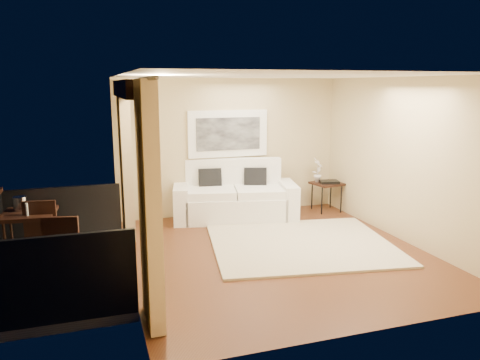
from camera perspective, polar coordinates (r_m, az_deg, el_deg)
name	(u,v)px	position (r m, az deg, el deg)	size (l,w,h in m)	color
floor	(277,253)	(7.39, 4.49, -8.87)	(5.00, 5.00, 0.00)	brown
room_shell	(129,89)	(6.41, -13.35, 10.78)	(5.00, 6.40, 5.00)	white
balcony	(48,267)	(6.85, -22.40, -9.83)	(1.81, 2.60, 1.17)	#605B56
curtains	(135,177)	(6.53, -12.70, 0.35)	(0.16, 4.80, 2.64)	tan
artwork	(228,134)	(9.28, -1.45, 5.66)	(1.62, 0.07, 0.92)	white
rug	(301,244)	(7.78, 7.47, -7.72)	(2.88, 2.51, 0.04)	beige
sofa	(235,198)	(9.15, -0.66, -2.18)	(2.51, 1.47, 1.13)	white
side_table	(327,185)	(9.78, 10.54, -0.64)	(0.65, 0.65, 0.60)	black
tray	(329,182)	(9.73, 10.81, -0.22)	(0.38, 0.28, 0.05)	black
orchid	(318,170)	(9.75, 9.45, 1.22)	(0.27, 0.18, 0.50)	white
bistro_table	(29,218)	(7.22, -24.35, -4.21)	(0.76, 0.76, 0.82)	black
balcony_chair_far	(43,228)	(7.17, -22.92, -5.46)	(0.49, 0.50, 1.01)	black
balcony_chair_near	(60,253)	(6.10, -21.11, -8.26)	(0.52, 0.52, 1.01)	black
ice_bucket	(20,204)	(7.31, -25.23, -2.62)	(0.18, 0.18, 0.20)	white
candle	(34,206)	(7.35, -23.77, -2.95)	(0.06, 0.06, 0.07)	red
vase	(27,209)	(6.97, -24.55, -3.29)	(0.04, 0.04, 0.18)	white
glass_a	(41,209)	(7.06, -23.14, -3.25)	(0.06, 0.06, 0.12)	silver
glass_b	(43,207)	(7.17, -22.89, -3.01)	(0.06, 0.06, 0.12)	silver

